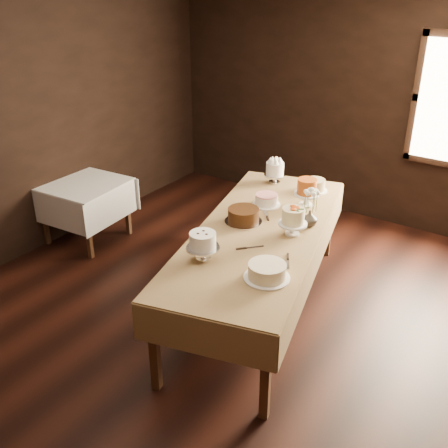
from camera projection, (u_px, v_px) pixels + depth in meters
floor at (212, 325)px, 4.83m from camera, size 5.00×6.00×0.01m
wall_back at (355, 105)px, 6.42m from camera, size 5.00×0.02×2.80m
wall_left at (13, 131)px, 5.47m from camera, size 0.02×6.00×2.80m
display_table at (259, 236)px, 4.72m from camera, size 1.70×2.89×0.84m
side_table at (84, 190)px, 6.06m from camera, size 0.91×0.91×0.71m
cake_meringue at (275, 173)px, 5.63m from camera, size 0.25×0.25×0.24m
cake_speckled at (315, 185)px, 5.46m from camera, size 0.27×0.27×0.12m
cake_lattice at (266, 201)px, 5.15m from camera, size 0.31×0.31×0.10m
cake_caramel at (306, 194)px, 5.10m from camera, size 0.26×0.26×0.29m
cake_chocolate at (243, 216)px, 4.81m from camera, size 0.34×0.34×0.13m
cake_flowers at (293, 223)px, 4.57m from camera, size 0.25×0.25×0.26m
cake_swirl at (203, 247)px, 4.19m from camera, size 0.27×0.27×0.25m
cake_cream at (267, 272)px, 3.96m from camera, size 0.35×0.35×0.12m
cake_server_a at (255, 247)px, 4.41m from camera, size 0.18×0.20×0.01m
cake_server_b at (288, 264)px, 4.16m from camera, size 0.14×0.22×0.01m
cake_server_c at (266, 213)px, 5.00m from camera, size 0.17×0.20×0.01m
cake_server_d at (299, 220)px, 4.87m from camera, size 0.21×0.16×0.01m
cake_server_e at (211, 240)px, 4.51m from camera, size 0.24×0.04×0.01m
flower_vase at (310, 218)px, 4.74m from camera, size 0.16×0.16×0.15m
flower_bouquet at (311, 199)px, 4.65m from camera, size 0.14×0.14×0.20m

